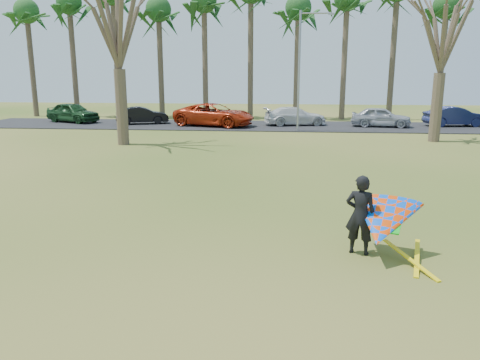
# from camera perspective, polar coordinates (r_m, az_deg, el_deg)

# --- Properties ---
(ground) EXTENTS (100.00, 100.00, 0.00)m
(ground) POSITION_cam_1_polar(r_m,az_deg,el_deg) (11.51, -1.01, -7.60)
(ground) COLOR #264F11
(ground) RESTS_ON ground
(parking_strip) EXTENTS (46.00, 7.00, 0.06)m
(parking_strip) POSITION_cam_1_polar(r_m,az_deg,el_deg) (35.94, 3.70, 6.62)
(parking_strip) COLOR black
(parking_strip) RESTS_ON ground
(palm_0) EXTENTS (4.84, 4.84, 10.84)m
(palm_0) POSITION_cam_1_polar(r_m,az_deg,el_deg) (48.02, -24.57, 18.07)
(palm_0) COLOR #4C3B2D
(palm_0) RESTS_ON ground
(palm_1) EXTENTS (4.84, 4.84, 11.54)m
(palm_1) POSITION_cam_1_polar(r_m,az_deg,el_deg) (46.30, -20.11, 19.51)
(palm_1) COLOR #4B3A2D
(palm_1) RESTS_ON ground
(palm_3) EXTENTS (4.84, 4.84, 10.84)m
(palm_3) POSITION_cam_1_polar(r_m,az_deg,el_deg) (43.49, -9.90, 19.64)
(palm_3) COLOR #473B2A
(palm_3) RESTS_ON ground
(palm_4) EXTENTS (4.84, 4.84, 11.54)m
(palm_4) POSITION_cam_1_polar(r_m,az_deg,el_deg) (42.72, -4.40, 20.83)
(palm_4) COLOR #46392A
(palm_4) RESTS_ON ground
(palm_6) EXTENTS (4.84, 4.84, 10.84)m
(palm_6) POSITION_cam_1_polar(r_m,az_deg,el_deg) (42.01, 7.12, 19.97)
(palm_6) COLOR brown
(palm_6) RESTS_ON ground
(palm_7) EXTENTS (4.84, 4.84, 11.54)m
(palm_7) POSITION_cam_1_polar(r_m,az_deg,el_deg) (42.36, 12.94, 20.62)
(palm_7) COLOR brown
(palm_7) RESTS_ON ground
(palm_9) EXTENTS (4.84, 4.84, 10.84)m
(palm_9) POSITION_cam_1_polar(r_m,az_deg,el_deg) (43.89, 23.89, 18.71)
(palm_9) COLOR #4B3E2D
(palm_9) RESTS_ON ground
(bare_tree_left) EXTENTS (6.60, 6.60, 9.70)m
(bare_tree_left) POSITION_cam_1_polar(r_m,az_deg,el_deg) (27.47, -14.82, 18.63)
(bare_tree_left) COLOR #4F3D2F
(bare_tree_left) RESTS_ON ground
(bare_tree_right) EXTENTS (6.27, 6.27, 9.21)m
(bare_tree_right) POSITION_cam_1_polar(r_m,az_deg,el_deg) (30.09, 23.64, 16.81)
(bare_tree_right) COLOR #443829
(bare_tree_right) RESTS_ON ground
(streetlight) EXTENTS (2.28, 0.18, 8.00)m
(streetlight) POSITION_cam_1_polar(r_m,az_deg,el_deg) (32.71, 7.51, 13.68)
(streetlight) COLOR gray
(streetlight) RESTS_ON ground
(car_0) EXTENTS (4.99, 3.58, 1.58)m
(car_0) POSITION_cam_1_polar(r_m,az_deg,el_deg) (40.40, -19.72, 7.77)
(car_0) COLOR #193F1D
(car_0) RESTS_ON parking_strip
(car_1) EXTENTS (4.24, 2.71, 1.32)m
(car_1) POSITION_cam_1_polar(r_m,az_deg,el_deg) (37.68, -11.85, 7.72)
(car_1) COLOR black
(car_1) RESTS_ON parking_strip
(car_2) EXTENTS (6.58, 4.40, 1.68)m
(car_2) POSITION_cam_1_polar(r_m,az_deg,el_deg) (35.53, -3.16, 7.96)
(car_2) COLOR #AC290D
(car_2) RESTS_ON parking_strip
(car_3) EXTENTS (5.03, 2.92, 1.37)m
(car_3) POSITION_cam_1_polar(r_m,az_deg,el_deg) (36.25, 6.75, 7.75)
(car_3) COLOR silver
(car_3) RESTS_ON parking_strip
(car_4) EXTENTS (4.47, 2.26, 1.46)m
(car_4) POSITION_cam_1_polar(r_m,az_deg,el_deg) (36.44, 16.79, 7.38)
(car_4) COLOR #A0A4AD
(car_4) RESTS_ON parking_strip
(car_5) EXTENTS (4.59, 2.11, 1.46)m
(car_5) POSITION_cam_1_polar(r_m,az_deg,el_deg) (38.76, 24.74, 7.05)
(car_5) COLOR #181E48
(car_5) RESTS_ON parking_strip
(kite_flyer) EXTENTS (2.13, 2.39, 2.02)m
(kite_flyer) POSITION_cam_1_polar(r_m,az_deg,el_deg) (10.78, 16.68, -4.81)
(kite_flyer) COLOR black
(kite_flyer) RESTS_ON ground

